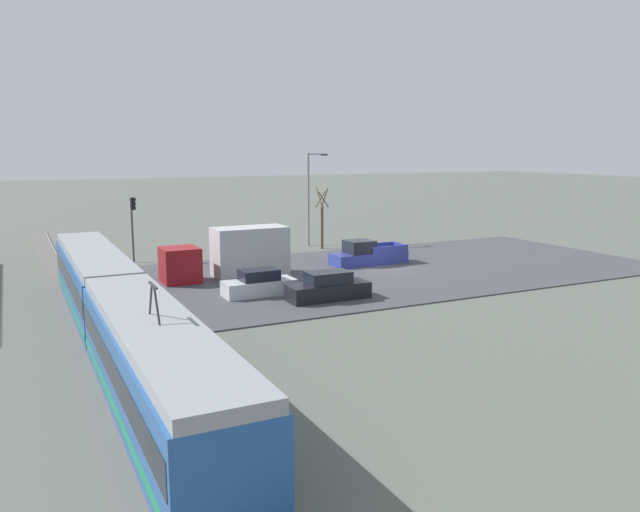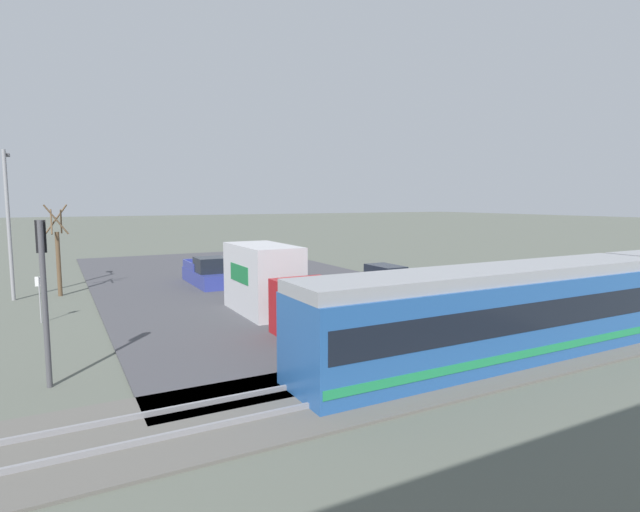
# 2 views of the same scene
# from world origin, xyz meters

# --- Properties ---
(ground_plane) EXTENTS (320.00, 320.00, 0.00)m
(ground_plane) POSITION_xyz_m (0.00, 0.00, 0.00)
(ground_plane) COLOR #565B51
(road_surface) EXTENTS (18.92, 39.67, 0.08)m
(road_surface) POSITION_xyz_m (0.00, 0.00, 0.04)
(road_surface) COLOR #424247
(road_surface) RESTS_ON ground
(rail_bed) EXTENTS (66.66, 4.40, 0.22)m
(rail_bed) POSITION_xyz_m (0.00, 19.98, 0.05)
(rail_bed) COLOR #5B5954
(rail_bed) RESTS_ON ground
(light_rail_tram) EXTENTS (31.00, 2.77, 4.31)m
(light_rail_tram) POSITION_xyz_m (-9.98, 19.98, 1.62)
(light_rail_tram) COLOR #235193
(light_rail_tram) RESTS_ON ground
(box_truck) EXTENTS (2.44, 8.43, 3.32)m
(box_truck) POSITION_xyz_m (2.31, 10.61, 1.61)
(box_truck) COLOR maroon
(box_truck) RESTS_ON ground
(pickup_truck) EXTENTS (2.00, 5.82, 1.84)m
(pickup_truck) POSITION_xyz_m (2.45, 0.10, 0.77)
(pickup_truck) COLOR navy
(pickup_truck) RESTS_ON ground
(sedan_car_0) EXTENTS (1.72, 4.80, 1.61)m
(sedan_car_0) POSITION_xyz_m (-6.18, 7.83, 0.74)
(sedan_car_0) COLOR black
(sedan_car_0) RESTS_ON ground
(sedan_car_1) EXTENTS (1.73, 4.25, 1.52)m
(sedan_car_1) POSITION_xyz_m (-3.36, 10.97, 0.71)
(sedan_car_1) COLOR silver
(sedan_car_1) RESTS_ON ground
(traffic_light_pole) EXTENTS (0.28, 0.47, 4.97)m
(traffic_light_pole) POSITION_xyz_m (11.56, 15.48, 3.24)
(traffic_light_pole) COLOR #47474C
(traffic_light_pole) RESTS_ON ground
(street_tree) EXTENTS (1.25, 1.04, 5.33)m
(street_tree) POSITION_xyz_m (11.06, -0.43, 2.43)
(street_tree) COLOR brown
(street_tree) RESTS_ON ground
(street_lamp_near_crossing) EXTENTS (0.36, 1.95, 8.29)m
(street_lamp_near_crossing) POSITION_xyz_m (13.38, -0.42, 4.77)
(street_lamp_near_crossing) COLOR gray
(street_lamp_near_crossing) RESTS_ON ground
(no_parking_sign) EXTENTS (0.32, 0.08, 2.13)m
(no_parking_sign) POSITION_xyz_m (11.93, 6.43, 1.30)
(no_parking_sign) COLOR gray
(no_parking_sign) RESTS_ON ground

